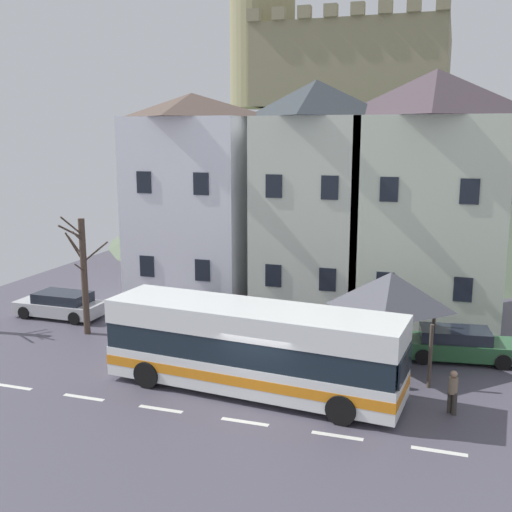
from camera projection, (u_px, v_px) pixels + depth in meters
The scene contains 14 objects.
ground_plane at pixel (258, 405), 20.79m from camera, with size 40.00×60.00×0.07m.
townhouse_00 at pixel (194, 200), 32.70m from camera, with size 6.23×5.20×11.22m.
townhouse_01 at pixel (314, 199), 30.90m from camera, with size 5.32×5.72×11.74m.
townhouse_02 at pixel (431, 198), 29.40m from camera, with size 6.76×6.27×12.10m.
hilltop_castle at pixel (354, 162), 53.08m from camera, with size 42.76×42.76×20.85m.
transit_bus at pixel (252, 349), 21.55m from camera, with size 10.94×3.61×3.14m.
bus_shelter at pixel (391, 291), 23.58m from camera, with size 3.60×3.60×3.85m.
parked_car_01 at pixel (213, 314), 28.87m from camera, with size 4.05×2.29×1.42m.
parked_car_02 at pixel (459, 344), 24.79m from camera, with size 4.77×2.33×1.31m.
parked_car_03 at pixel (61, 305), 30.60m from camera, with size 4.49×1.99×1.29m.
pedestrian_00 at pixel (376, 366), 22.10m from camera, with size 0.36×0.32×1.48m.
pedestrian_01 at pixel (453, 391), 19.90m from camera, with size 0.31×0.30×1.51m.
public_bench at pixel (384, 338), 26.17m from camera, with size 1.41×0.48×0.87m.
bare_tree_01 at pixel (84, 273), 27.58m from camera, with size 2.01×1.53×5.62m.
Camera 1 is at (5.91, -18.46, 9.06)m, focal length 42.54 mm.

